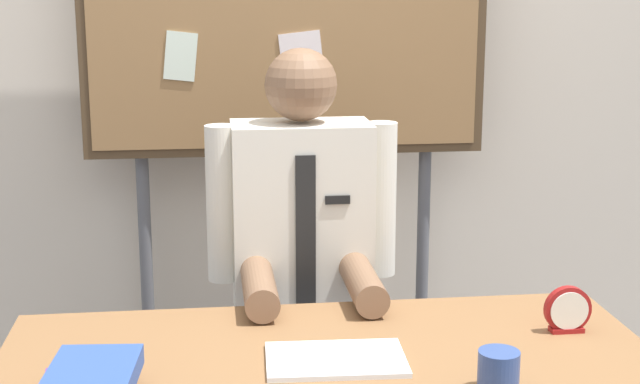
# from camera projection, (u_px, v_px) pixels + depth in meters

# --- Properties ---
(back_wall) EXTENTS (6.40, 0.08, 2.70)m
(back_wall) POSITION_uv_depth(u_px,v_px,m) (281.00, 44.00, 3.28)
(back_wall) COLOR beige
(back_wall) RESTS_ON ground_plane
(person) EXTENTS (0.55, 0.56, 1.39)m
(person) POSITION_uv_depth(u_px,v_px,m) (302.00, 300.00, 2.76)
(person) COLOR #2D2D33
(person) RESTS_ON ground_plane
(bulletin_board) EXTENTS (1.35, 0.09, 2.08)m
(bulletin_board) POSITION_uv_depth(u_px,v_px,m) (286.00, 0.00, 3.05)
(bulletin_board) COLOR #4C3823
(bulletin_board) RESTS_ON ground_plane
(open_notebook) EXTENTS (0.33, 0.22, 0.01)m
(open_notebook) POSITION_uv_depth(u_px,v_px,m) (336.00, 360.00, 2.12)
(open_notebook) COLOR white
(open_notebook) RESTS_ON desk
(desk_clock) EXTENTS (0.12, 0.04, 0.12)m
(desk_clock) POSITION_uv_depth(u_px,v_px,m) (568.00, 311.00, 2.29)
(desk_clock) COLOR maroon
(desk_clock) RESTS_ON desk
(coffee_mug) EXTENTS (0.09, 0.09, 0.09)m
(coffee_mug) POSITION_uv_depth(u_px,v_px,m) (498.00, 372.00, 1.95)
(coffee_mug) COLOR #334C8C
(coffee_mug) RESTS_ON desk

